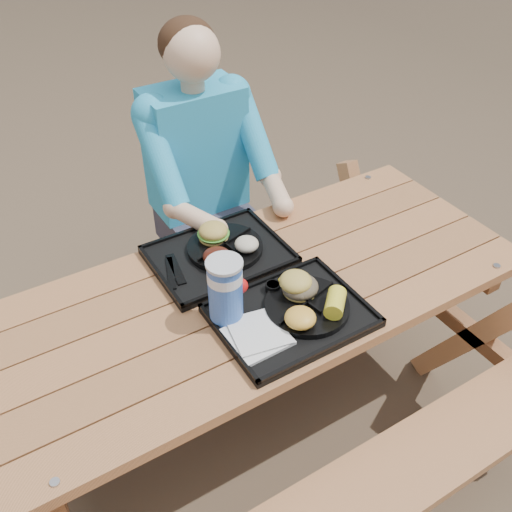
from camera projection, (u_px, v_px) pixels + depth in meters
ground at (256, 424)px, 2.32m from camera, size 60.00×60.00×0.00m
picnic_table at (256, 363)px, 2.08m from camera, size 1.80×1.49×0.75m
tray_near at (291, 316)px, 1.73m from camera, size 0.45×0.35×0.02m
tray_far at (219, 256)px, 1.95m from camera, size 0.45×0.35×0.02m
plate_near at (307, 306)px, 1.73m from camera, size 0.26×0.26×0.02m
plate_far at (225, 247)px, 1.96m from camera, size 0.26×0.26×0.02m
napkin_stack at (257, 336)px, 1.64m from camera, size 0.17×0.17×0.02m
soda_cup at (225, 292)px, 1.65m from camera, size 0.10×0.10×0.20m
condiment_bbq at (273, 287)px, 1.79m from camera, size 0.05×0.05×0.03m
condiment_mustard at (284, 283)px, 1.81m from camera, size 0.05×0.05×0.03m
sandwich at (301, 279)px, 1.73m from camera, size 0.11×0.11×0.11m
mac_cheese at (300, 318)px, 1.65m from camera, size 0.09×0.09×0.05m
corn_cob at (335, 303)px, 1.69m from camera, size 0.14×0.14×0.06m
cutlery_far at (176, 269)px, 1.88m from camera, size 0.05×0.16×0.01m
burger at (213, 228)px, 1.95m from camera, size 0.10×0.10×0.09m
baked_beans at (217, 256)px, 1.87m from camera, size 0.09×0.09×0.04m
potato_salad at (247, 244)px, 1.92m from camera, size 0.08×0.08×0.05m
diner at (201, 199)px, 2.45m from camera, size 0.48×0.84×1.28m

